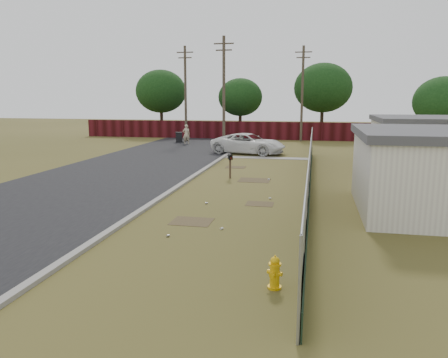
% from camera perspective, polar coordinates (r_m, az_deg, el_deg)
% --- Properties ---
extents(ground, '(120.00, 120.00, 0.00)m').
position_cam_1_polar(ground, '(19.81, 1.95, -1.74)').
color(ground, brown).
rests_on(ground, ground).
extents(street, '(15.10, 60.00, 0.12)m').
position_cam_1_polar(street, '(29.21, -8.51, 2.21)').
color(street, black).
rests_on(street, ground).
extents(chainlink_fence, '(0.10, 27.06, 2.02)m').
position_cam_1_polar(chainlink_fence, '(20.39, 11.13, 0.70)').
color(chainlink_fence, '#909398').
rests_on(chainlink_fence, ground).
extents(privacy_fence, '(30.00, 0.12, 1.80)m').
position_cam_1_polar(privacy_fence, '(45.15, -0.20, 6.42)').
color(privacy_fence, '#4B1016').
rests_on(privacy_fence, ground).
extents(utility_poles, '(12.60, 8.24, 9.00)m').
position_cam_1_polar(utility_poles, '(40.33, 1.82, 11.30)').
color(utility_poles, brown).
rests_on(utility_poles, ground).
extents(horizon_trees, '(33.32, 31.94, 7.78)m').
position_cam_1_polar(horizon_trees, '(42.69, 8.58, 11.06)').
color(horizon_trees, '#302115').
rests_on(horizon_trees, ground).
extents(fire_hydrant, '(0.40, 0.40, 0.79)m').
position_cam_1_polar(fire_hydrant, '(10.08, 6.64, -12.09)').
color(fire_hydrant, '#DEA80B').
rests_on(fire_hydrant, ground).
extents(mailbox, '(0.36, 0.56, 1.30)m').
position_cam_1_polar(mailbox, '(23.05, 0.81, 2.63)').
color(mailbox, brown).
rests_on(mailbox, ground).
extents(pickup_truck, '(6.01, 3.74, 1.55)m').
position_cam_1_polar(pickup_truck, '(33.24, 3.21, 4.65)').
color(pickup_truck, white).
rests_on(pickup_truck, ground).
extents(pedestrian, '(0.76, 0.63, 1.79)m').
position_cam_1_polar(pedestrian, '(40.15, -4.95, 5.84)').
color(pedestrian, '#C9B893').
rests_on(pedestrian, ground).
extents(trash_bin, '(0.83, 0.81, 0.97)m').
position_cam_1_polar(trash_bin, '(41.73, -5.90, 5.46)').
color(trash_bin, black).
rests_on(trash_bin, ground).
extents(scattered_litter, '(2.70, 10.13, 0.07)m').
position_cam_1_polar(scattered_litter, '(17.32, 1.17, -3.42)').
color(scattered_litter, beige).
rests_on(scattered_litter, ground).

